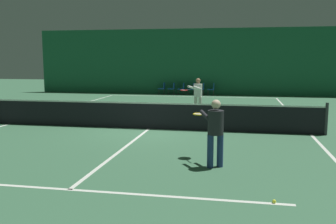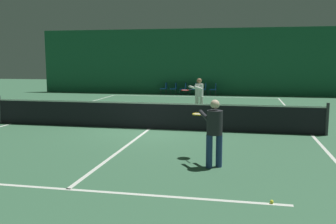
{
  "view_description": "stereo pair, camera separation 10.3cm",
  "coord_description": "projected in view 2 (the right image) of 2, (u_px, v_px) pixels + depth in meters",
  "views": [
    {
      "loc": [
        3.12,
        -12.77,
        2.46
      ],
      "look_at": [
        1.05,
        -1.87,
        0.9
      ],
      "focal_mm": 40.0,
      "sensor_mm": 36.0,
      "label": 1
    },
    {
      "loc": [
        3.22,
        -12.75,
        2.46
      ],
      "look_at": [
        1.05,
        -1.87,
        0.9
      ],
      "focal_mm": 40.0,
      "sensor_mm": 36.0,
      "label": 2
    }
  ],
  "objects": [
    {
      "name": "court_line_centre",
      "position": [
        149.0,
        129.0,
        13.35
      ],
      "size": [
        0.1,
        12.8,
        0.0
      ],
      "color": "silver",
      "rests_on": "ground"
    },
    {
      "name": "courtside_chair_1",
      "position": [
        174.0,
        88.0,
        26.21
      ],
      "size": [
        0.44,
        0.44,
        0.84
      ],
      "rotation": [
        0.0,
        0.0,
        -1.57
      ],
      "color": "#2D2D2D",
      "rests_on": "ground"
    },
    {
      "name": "court_line_sideline_right",
      "position": [
        312.0,
        135.0,
        12.28
      ],
      "size": [
        0.1,
        23.8,
        0.0
      ],
      "color": "silver",
      "rests_on": "ground"
    },
    {
      "name": "courtside_chair_3",
      "position": [
        194.0,
        88.0,
        25.94
      ],
      "size": [
        0.44,
        0.44,
        0.84
      ],
      "rotation": [
        0.0,
        0.0,
        -1.57
      ],
      "color": "#2D2D2D",
      "rests_on": "ground"
    },
    {
      "name": "court_line_sideline_left",
      "position": [
        11.0,
        124.0,
        14.41
      ],
      "size": [
        0.1,
        23.8,
        0.0
      ],
      "color": "silver",
      "rests_on": "ground"
    },
    {
      "name": "courtside_chair_0",
      "position": [
        165.0,
        88.0,
        26.34
      ],
      "size": [
        0.44,
        0.44,
        0.84
      ],
      "rotation": [
        0.0,
        0.0,
        -1.57
      ],
      "color": "#2D2D2D",
      "rests_on": "ground"
    },
    {
      "name": "court_line_service_near",
      "position": [
        68.0,
        189.0,
        7.13
      ],
      "size": [
        8.25,
        0.1,
        0.0
      ],
      "color": "silver",
      "rests_on": "ground"
    },
    {
      "name": "courtside_chair_2",
      "position": [
        184.0,
        88.0,
        26.08
      ],
      "size": [
        0.44,
        0.44,
        0.84
      ],
      "rotation": [
        0.0,
        0.0,
        -1.57
      ],
      "color": "#2D2D2D",
      "rests_on": "ground"
    },
    {
      "name": "tennis_ball",
      "position": [
        272.0,
        202.0,
        6.43
      ],
      "size": [
        0.07,
        0.07,
        0.07
      ],
      "color": "#D1DB33",
      "rests_on": "ground"
    },
    {
      "name": "tennis_net",
      "position": [
        149.0,
        115.0,
        13.28
      ],
      "size": [
        12.0,
        0.1,
        1.07
      ],
      "color": "black",
      "rests_on": "ground"
    },
    {
      "name": "court_line_baseline_far",
      "position": [
        193.0,
        97.0,
        24.9
      ],
      "size": [
        11.0,
        0.1,
        0.0
      ],
      "color": "silver",
      "rests_on": "ground"
    },
    {
      "name": "player_far",
      "position": [
        199.0,
        93.0,
        16.8
      ],
      "size": [
        1.01,
        1.31,
        1.62
      ],
      "rotation": [
        0.0,
        0.0,
        -2.13
      ],
      "color": "beige",
      "rests_on": "ground"
    },
    {
      "name": "player_near",
      "position": [
        214.0,
        128.0,
        8.51
      ],
      "size": [
        0.93,
        1.31,
        1.56
      ],
      "rotation": [
        0.0,
        0.0,
        2.07
      ],
      "color": "navy",
      "rests_on": "ground"
    },
    {
      "name": "court_line_service_far",
      "position": [
        179.0,
        107.0,
        19.56
      ],
      "size": [
        8.25,
        0.1,
        0.0
      ],
      "color": "silver",
      "rests_on": "ground"
    },
    {
      "name": "courtside_chair_4",
      "position": [
        204.0,
        88.0,
        25.81
      ],
      "size": [
        0.44,
        0.44,
        0.84
      ],
      "rotation": [
        0.0,
        0.0,
        -1.57
      ],
      "color": "#2D2D2D",
      "rests_on": "ground"
    },
    {
      "name": "backdrop_curtain",
      "position": [
        196.0,
        62.0,
        26.21
      ],
      "size": [
        23.0,
        0.12,
        4.59
      ],
      "color": "#1E5B3D",
      "rests_on": "ground"
    },
    {
      "name": "courtside_chair_5",
      "position": [
        214.0,
        88.0,
        25.67
      ],
      "size": [
        0.44,
        0.44,
        0.84
      ],
      "rotation": [
        0.0,
        0.0,
        -1.57
      ],
      "color": "#2D2D2D",
      "rests_on": "ground"
    },
    {
      "name": "ground_plane",
      "position": [
        149.0,
        129.0,
        13.35
      ],
      "size": [
        60.0,
        60.0,
        0.0
      ],
      "primitive_type": "plane",
      "color": "#386647"
    }
  ]
}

